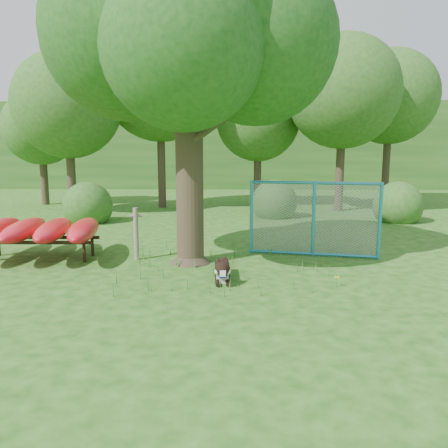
{
  "coord_description": "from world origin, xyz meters",
  "views": [
    {
      "loc": [
        0.46,
        -8.32,
        2.57
      ],
      "look_at": [
        0.2,
        1.2,
        1.0
      ],
      "focal_mm": 35.0,
      "sensor_mm": 36.0,
      "label": 1
    }
  ],
  "objects_px": {
    "kayak_rack": "(39,230)",
    "husky_dog": "(222,271)",
    "oak_tree": "(187,28)",
    "fence_section": "(313,219)"
  },
  "relations": [
    {
      "from": "oak_tree",
      "to": "kayak_rack",
      "type": "bearing_deg",
      "value": 176.51
    },
    {
      "from": "kayak_rack",
      "to": "husky_dog",
      "type": "distance_m",
      "value": 4.82
    },
    {
      "from": "husky_dog",
      "to": "fence_section",
      "type": "xyz_separation_m",
      "value": [
        2.19,
        2.18,
        0.74
      ]
    },
    {
      "from": "kayak_rack",
      "to": "husky_dog",
      "type": "relative_size",
      "value": 2.49
    },
    {
      "from": "oak_tree",
      "to": "fence_section",
      "type": "height_order",
      "value": "oak_tree"
    },
    {
      "from": "kayak_rack",
      "to": "husky_dog",
      "type": "xyz_separation_m",
      "value": [
        4.49,
        -1.69,
        -0.52
      ]
    },
    {
      "from": "kayak_rack",
      "to": "husky_dog",
      "type": "height_order",
      "value": "kayak_rack"
    },
    {
      "from": "oak_tree",
      "to": "husky_dog",
      "type": "height_order",
      "value": "oak_tree"
    },
    {
      "from": "fence_section",
      "to": "kayak_rack",
      "type": "bearing_deg",
      "value": -164.26
    },
    {
      "from": "husky_dog",
      "to": "kayak_rack",
      "type": "bearing_deg",
      "value": 156.24
    }
  ]
}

